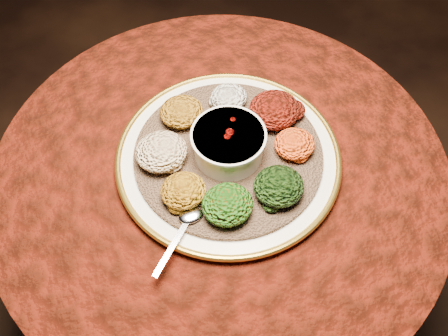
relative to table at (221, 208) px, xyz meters
name	(u,v)px	position (x,y,z in m)	size (l,w,h in m)	color
table	(221,208)	(0.00, 0.00, 0.00)	(0.96, 0.96, 0.73)	black
platter	(228,157)	(0.02, 0.01, 0.19)	(0.48, 0.48, 0.02)	white
injera	(228,154)	(0.02, 0.01, 0.20)	(0.39, 0.39, 0.01)	brown
stew_bowl	(228,142)	(0.02, 0.01, 0.24)	(0.15, 0.15, 0.06)	silver
spoon	(188,220)	(-0.11, -0.11, 0.21)	(0.13, 0.11, 0.01)	silver
portion_ayib	(229,97)	(0.08, 0.13, 0.23)	(0.08, 0.08, 0.04)	white
portion_kitfo	(274,110)	(0.15, 0.05, 0.23)	(0.11, 0.10, 0.05)	black
portion_tikil	(295,144)	(0.15, -0.04, 0.23)	(0.08, 0.08, 0.04)	#A9750E
portion_gomen	(279,186)	(0.07, -0.12, 0.23)	(0.10, 0.09, 0.05)	black
portion_mixveg	(228,204)	(-0.04, -0.12, 0.23)	(0.10, 0.09, 0.05)	#953009
portion_kik	(183,191)	(-0.10, -0.05, 0.23)	(0.09, 0.08, 0.04)	#B37C0F
portion_timatim	(161,152)	(-0.11, 0.05, 0.23)	(0.10, 0.10, 0.05)	maroon
portion_shiro	(181,112)	(-0.03, 0.13, 0.23)	(0.09, 0.09, 0.04)	#A56F13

